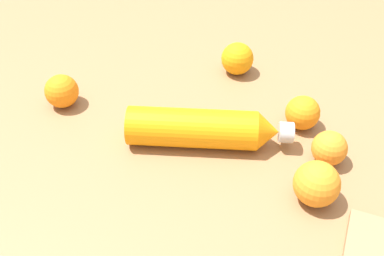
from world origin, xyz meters
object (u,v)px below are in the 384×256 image
object	(u,v)px
orange_2	(329,148)
orange_3	(237,59)
orange_4	(303,113)
water_bottle	(205,129)
orange_1	(62,91)
orange_0	(317,184)

from	to	relation	value
orange_2	orange_3	xyz separation A→B (m)	(-0.15, -0.30, 0.00)
orange_2	orange_4	size ratio (longest dim) A/B	0.94
water_bottle	orange_3	xyz separation A→B (m)	(-0.25, -0.09, -0.00)
water_bottle	orange_1	xyz separation A→B (m)	(0.08, -0.32, -0.00)
water_bottle	orange_1	size ratio (longest dim) A/B	4.14
orange_0	orange_3	distance (m)	0.41
orange_2	orange_1	bearing A→B (deg)	-70.91
orange_1	orange_3	bearing A→B (deg)	145.53
water_bottle	orange_0	xyz separation A→B (m)	(0.00, 0.24, 0.00)
orange_0	orange_2	world-z (taller)	orange_0
orange_0	orange_3	xyz separation A→B (m)	(-0.25, -0.32, -0.00)
orange_2	orange_4	xyz separation A→B (m)	(-0.06, -0.09, 0.00)
orange_3	orange_2	bearing A→B (deg)	63.36
orange_1	orange_2	world-z (taller)	orange_1
orange_3	orange_4	bearing A→B (deg)	67.63
orange_0	orange_3	bearing A→B (deg)	-128.13
water_bottle	orange_2	distance (m)	0.24
orange_0	orange_1	world-z (taller)	orange_0
water_bottle	orange_4	distance (m)	0.21
orange_1	orange_3	distance (m)	0.41
orange_0	orange_4	size ratio (longest dim) A/B	1.14
water_bottle	orange_0	distance (m)	0.24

